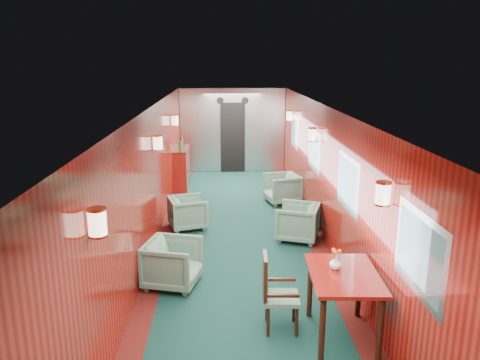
{
  "coord_description": "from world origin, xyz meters",
  "views": [
    {
      "loc": [
        -0.3,
        -7.4,
        3.18
      ],
      "look_at": [
        0.0,
        0.43,
        1.15
      ],
      "focal_mm": 35.0,
      "sensor_mm": 36.0,
      "label": 1
    }
  ],
  "objects_px": {
    "side_chair": "(274,290)",
    "armchair_right_far": "(282,189)",
    "armchair_left_near": "(173,263)",
    "armchair_left_far": "(188,213)",
    "credenza": "(181,168)",
    "armchair_right_near": "(297,222)",
    "dining_table": "(344,284)"
  },
  "relations": [
    {
      "from": "armchair_left_far",
      "to": "armchair_right_near",
      "type": "relative_size",
      "value": 0.94
    },
    {
      "from": "armchair_right_near",
      "to": "armchair_right_far",
      "type": "relative_size",
      "value": 1.0
    },
    {
      "from": "credenza",
      "to": "dining_table",
      "type": "bearing_deg",
      "value": -70.31
    },
    {
      "from": "side_chair",
      "to": "credenza",
      "type": "relative_size",
      "value": 0.74
    },
    {
      "from": "side_chair",
      "to": "armchair_left_far",
      "type": "distance_m",
      "value": 3.78
    },
    {
      "from": "armchair_right_far",
      "to": "armchair_left_far",
      "type": "bearing_deg",
      "value": -65.9
    },
    {
      "from": "armchair_right_far",
      "to": "armchair_right_near",
      "type": "bearing_deg",
      "value": -13.8
    },
    {
      "from": "credenza",
      "to": "armchair_left_far",
      "type": "xyz_separation_m",
      "value": [
        0.36,
        -2.96,
        -0.21
      ]
    },
    {
      "from": "armchair_right_near",
      "to": "armchair_right_far",
      "type": "height_order",
      "value": "armchair_right_far"
    },
    {
      "from": "dining_table",
      "to": "armchair_right_near",
      "type": "bearing_deg",
      "value": 93.26
    },
    {
      "from": "side_chair",
      "to": "armchair_left_far",
      "type": "xyz_separation_m",
      "value": [
        -1.28,
        3.55,
        -0.21
      ]
    },
    {
      "from": "credenza",
      "to": "armchair_left_far",
      "type": "height_order",
      "value": "credenza"
    },
    {
      "from": "armchair_left_near",
      "to": "armchair_left_far",
      "type": "xyz_separation_m",
      "value": [
        0.05,
        2.37,
        -0.03
      ]
    },
    {
      "from": "armchair_left_far",
      "to": "armchair_right_far",
      "type": "distance_m",
      "value": 2.56
    },
    {
      "from": "dining_table",
      "to": "armchair_left_near",
      "type": "distance_m",
      "value": 2.55
    },
    {
      "from": "side_chair",
      "to": "armchair_right_far",
      "type": "relative_size",
      "value": 1.31
    },
    {
      "from": "side_chair",
      "to": "credenza",
      "type": "bearing_deg",
      "value": 106.94
    },
    {
      "from": "armchair_left_far",
      "to": "armchair_right_far",
      "type": "relative_size",
      "value": 0.94
    },
    {
      "from": "side_chair",
      "to": "armchair_left_far",
      "type": "height_order",
      "value": "side_chair"
    },
    {
      "from": "armchair_left_near",
      "to": "armchair_left_far",
      "type": "bearing_deg",
      "value": 12.52
    },
    {
      "from": "credenza",
      "to": "armchair_right_near",
      "type": "distance_m",
      "value": 4.36
    },
    {
      "from": "side_chair",
      "to": "credenza",
      "type": "xyz_separation_m",
      "value": [
        -1.64,
        6.51,
        0.0
      ]
    },
    {
      "from": "dining_table",
      "to": "credenza",
      "type": "relative_size",
      "value": 0.88
    },
    {
      "from": "armchair_left_far",
      "to": "armchair_right_near",
      "type": "bearing_deg",
      "value": -125.2
    },
    {
      "from": "armchair_left_near",
      "to": "armchair_right_near",
      "type": "xyz_separation_m",
      "value": [
        2.07,
        1.69,
        -0.01
      ]
    },
    {
      "from": "armchair_left_far",
      "to": "armchair_right_near",
      "type": "height_order",
      "value": "armchair_right_near"
    },
    {
      "from": "dining_table",
      "to": "side_chair",
      "type": "xyz_separation_m",
      "value": [
        -0.77,
        0.22,
        -0.17
      ]
    },
    {
      "from": "armchair_left_near",
      "to": "dining_table",
      "type": "bearing_deg",
      "value": -109.98
    },
    {
      "from": "dining_table",
      "to": "side_chair",
      "type": "relative_size",
      "value": 1.19
    },
    {
      "from": "armchair_right_near",
      "to": "armchair_right_far",
      "type": "xyz_separation_m",
      "value": [
        0.0,
        2.25,
        0.0
      ]
    },
    {
      "from": "armchair_left_near",
      "to": "armchair_left_far",
      "type": "height_order",
      "value": "armchair_left_near"
    },
    {
      "from": "armchair_right_near",
      "to": "armchair_right_far",
      "type": "distance_m",
      "value": 2.25
    }
  ]
}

